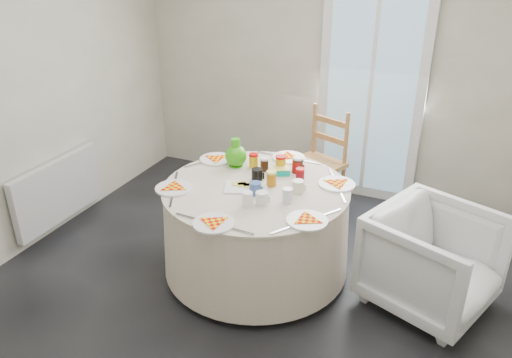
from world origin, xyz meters
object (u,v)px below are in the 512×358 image
at_px(wooden_chair, 316,166).
at_px(table, 256,229).
at_px(green_pitcher, 236,150).
at_px(radiator, 59,190).
at_px(armchair, 433,257).

bearing_deg(wooden_chair, table, -72.86).
relative_size(table, green_pitcher, 6.26).
bearing_deg(radiator, table, 3.01).
relative_size(radiator, armchair, 1.25).
xyz_separation_m(radiator, wooden_chair, (1.99, 1.22, 0.09)).
height_order(radiator, green_pitcher, green_pitcher).
height_order(radiator, table, table).
xyz_separation_m(armchair, green_pitcher, (-1.59, 0.17, 0.48)).
distance_m(armchair, green_pitcher, 1.67).
height_order(table, green_pitcher, green_pitcher).
xyz_separation_m(wooden_chair, armchair, (1.17, -1.01, -0.08)).
relative_size(radiator, table, 0.70).
bearing_deg(table, wooden_chair, 83.63).
height_order(table, wooden_chair, wooden_chair).
distance_m(table, green_pitcher, 0.65).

